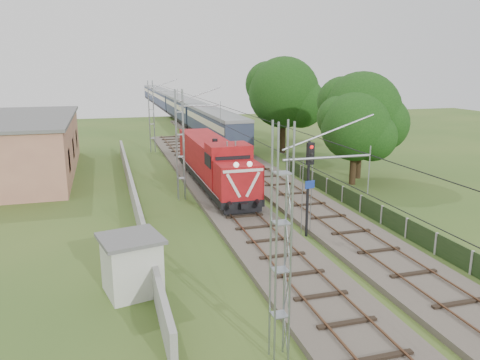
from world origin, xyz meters
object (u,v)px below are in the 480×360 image
object	(u,v)px
coach_rake	(174,103)
relay_hut	(132,264)
locomotive	(214,162)
signal_post	(309,172)

from	to	relation	value
coach_rake	relay_hut	size ratio (longest dim) A/B	30.86
locomotive	relay_hut	size ratio (longest dim) A/B	5.59
signal_post	relay_hut	size ratio (longest dim) A/B	1.86
locomotive	relay_hut	world-z (taller)	locomotive
locomotive	coach_rake	xyz separation A→B (m)	(5.00, 55.63, 0.36)
relay_hut	coach_rake	bearing A→B (deg)	80.21
signal_post	locomotive	bearing A→B (deg)	102.43
locomotive	relay_hut	bearing A→B (deg)	-114.55
locomotive	coach_rake	size ratio (longest dim) A/B	0.18
signal_post	relay_hut	xyz separation A→B (m)	(-10.06, -4.13, -2.51)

